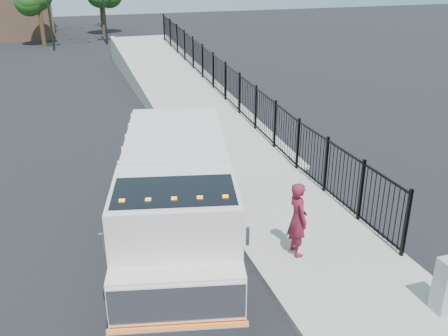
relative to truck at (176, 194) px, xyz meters
name	(u,v)px	position (x,y,z in m)	size (l,w,h in m)	color
ground	(242,243)	(1.68, -0.29, -1.60)	(120.00, 120.00, 0.00)	black
sidewalk	(345,269)	(3.61, -2.29, -1.54)	(3.55, 12.00, 0.12)	#9E998E
curb	(272,283)	(1.68, -2.29, -1.52)	(0.30, 12.00, 0.16)	#ADAAA3
ramp	(179,94)	(3.81, 15.71, -1.60)	(3.95, 24.00, 1.70)	#9E998E
iron_fence	(225,93)	(5.23, 11.71, -0.70)	(0.10, 28.00, 1.80)	black
truck	(176,194)	(0.00, 0.00, 0.00)	(4.47, 8.69, 2.85)	black
worker	(298,219)	(2.75, -1.34, -0.51)	(0.71, 0.47, 1.95)	maroon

